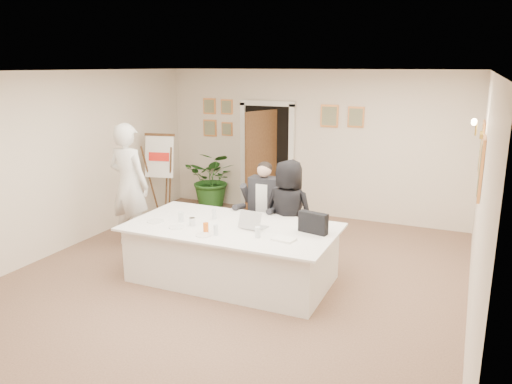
{
  "coord_description": "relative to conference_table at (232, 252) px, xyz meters",
  "views": [
    {
      "loc": [
        2.88,
        -5.65,
        2.87
      ],
      "look_at": [
        0.12,
        0.6,
        1.13
      ],
      "focal_mm": 35.0,
      "sensor_mm": 36.0,
      "label": 1
    }
  ],
  "objects": [
    {
      "name": "floor",
      "position": [
        0.0,
        -0.06,
        -0.39
      ],
      "size": [
        7.0,
        7.0,
        0.0
      ],
      "primitive_type": "plane",
      "color": "brown",
      "rests_on": "ground"
    },
    {
      "name": "ceiling",
      "position": [
        0.0,
        -0.06,
        2.41
      ],
      "size": [
        6.0,
        7.0,
        0.02
      ],
      "primitive_type": "cube",
      "color": "white",
      "rests_on": "wall_back"
    },
    {
      "name": "wall_back",
      "position": [
        0.0,
        3.44,
        1.01
      ],
      "size": [
        6.0,
        0.1,
        2.8
      ],
      "primitive_type": "cube",
      "color": "beige",
      "rests_on": "floor"
    },
    {
      "name": "wall_left",
      "position": [
        -3.0,
        -0.06,
        1.01
      ],
      "size": [
        0.1,
        7.0,
        2.8
      ],
      "primitive_type": "cube",
      "color": "beige",
      "rests_on": "floor"
    },
    {
      "name": "wall_right",
      "position": [
        3.0,
        -0.06,
        1.01
      ],
      "size": [
        0.1,
        7.0,
        2.8
      ],
      "primitive_type": "cube",
      "color": "beige",
      "rests_on": "floor"
    },
    {
      "name": "doorway",
      "position": [
        -0.88,
        3.26,
        0.65
      ],
      "size": [
        1.14,
        0.86,
        2.2
      ],
      "color": "black",
      "rests_on": "floor"
    },
    {
      "name": "pictures_back_wall",
      "position": [
        -0.8,
        3.41,
        1.46
      ],
      "size": [
        3.4,
        0.06,
        0.8
      ],
      "primitive_type": null,
      "color": "#E5944E",
      "rests_on": "wall_back"
    },
    {
      "name": "pictures_right_wall",
      "position": [
        2.97,
        1.14,
        1.36
      ],
      "size": [
        0.06,
        2.2,
        0.8
      ],
      "primitive_type": null,
      "color": "#E5944E",
      "rests_on": "wall_right"
    },
    {
      "name": "wall_sconce",
      "position": [
        2.9,
        1.14,
        1.71
      ],
      "size": [
        0.2,
        0.3,
        0.24
      ],
      "primitive_type": null,
      "color": "gold",
      "rests_on": "wall_right"
    },
    {
      "name": "conference_table",
      "position": [
        0.0,
        0.0,
        0.0
      ],
      "size": [
        2.82,
        1.5,
        0.78
      ],
      "color": "silver",
      "rests_on": "floor"
    },
    {
      "name": "seated_man",
      "position": [
        -0.0,
        1.1,
        0.34
      ],
      "size": [
        0.64,
        0.68,
        1.47
      ],
      "primitive_type": null,
      "rotation": [
        0.0,
        0.0,
        -0.01
      ],
      "color": "black",
      "rests_on": "floor"
    },
    {
      "name": "flip_chart",
      "position": [
        -2.53,
        2.09,
        0.35
      ],
      "size": [
        0.58,
        0.41,
        1.6
      ],
      "color": "#3C2213",
      "rests_on": "floor"
    },
    {
      "name": "standing_man",
      "position": [
        -2.12,
        0.58,
        0.61
      ],
      "size": [
        0.76,
        0.53,
        2.01
      ],
      "primitive_type": "imported",
      "rotation": [
        0.0,
        0.0,
        3.07
      ],
      "color": "white",
      "rests_on": "floor"
    },
    {
      "name": "standing_woman",
      "position": [
        0.5,
        0.84,
        0.39
      ],
      "size": [
        0.8,
        0.55,
        1.57
      ],
      "primitive_type": "imported",
      "rotation": [
        0.0,
        0.0,
        3.07
      ],
      "color": "black",
      "rests_on": "floor"
    },
    {
      "name": "potted_palm",
      "position": [
        -2.0,
        3.14,
        0.19
      ],
      "size": [
        1.17,
        1.04,
        1.17
      ],
      "primitive_type": "imported",
      "rotation": [
        0.0,
        0.0,
        0.13
      ],
      "color": "#23551C",
      "rests_on": "floor"
    },
    {
      "name": "laptop",
      "position": [
        0.3,
        0.06,
        0.52
      ],
      "size": [
        0.39,
        0.41,
        0.28
      ],
      "primitive_type": null,
      "rotation": [
        0.0,
        0.0,
        -0.18
      ],
      "color": "#B7BABC",
      "rests_on": "conference_table"
    },
    {
      "name": "laptop_bag",
      "position": [
        1.09,
        0.16,
        0.52
      ],
      "size": [
        0.4,
        0.19,
        0.27
      ],
      "primitive_type": "cube",
      "rotation": [
        0.0,
        0.0,
        -0.21
      ],
      "color": "black",
      "rests_on": "conference_table"
    },
    {
      "name": "paper_stack",
      "position": [
        0.85,
        -0.25,
        0.4
      ],
      "size": [
        0.3,
        0.23,
        0.03
      ],
      "primitive_type": "cube",
      "rotation": [
        0.0,
        0.0,
        -0.17
      ],
      "color": "white",
      "rests_on": "conference_table"
    },
    {
      "name": "plate_left",
      "position": [
        -1.04,
        -0.27,
        0.39
      ],
      "size": [
        0.28,
        0.28,
        0.01
      ],
      "primitive_type": "cylinder",
      "rotation": [
        0.0,
        0.0,
        0.22
      ],
      "color": "white",
      "rests_on": "conference_table"
    },
    {
      "name": "plate_mid",
      "position": [
        -0.63,
        -0.36,
        0.39
      ],
      "size": [
        0.26,
        0.26,
        0.01
      ],
      "primitive_type": "cylinder",
      "rotation": [
        0.0,
        0.0,
        -0.25
      ],
      "color": "white",
      "rests_on": "conference_table"
    },
    {
      "name": "plate_near",
      "position": [
        -0.15,
        -0.5,
        0.39
      ],
      "size": [
        0.24,
        0.24,
        0.01
      ],
      "primitive_type": "cylinder",
      "rotation": [
        0.0,
        0.0,
        -0.22
      ],
      "color": "white",
      "rests_on": "conference_table"
    },
    {
      "name": "glass_a",
      "position": [
        -0.72,
        -0.11,
        0.45
      ],
      "size": [
        0.09,
        0.09,
        0.14
      ],
      "primitive_type": "cylinder",
      "rotation": [
        0.0,
        0.0,
        -0.34
      ],
      "color": "silver",
      "rests_on": "conference_table"
    },
    {
      "name": "glass_b",
      "position": [
        -0.01,
        -0.42,
        0.45
      ],
      "size": [
        0.06,
        0.06,
        0.14
      ],
      "primitive_type": "cylinder",
      "rotation": [
        0.0,
        0.0,
        -0.03
      ],
      "color": "silver",
      "rests_on": "conference_table"
    },
    {
      "name": "glass_c",
      "position": [
        0.51,
        -0.29,
        0.45
      ],
      "size": [
        0.08,
        0.08,
        0.14
      ],
      "primitive_type": "cylinder",
      "rotation": [
        0.0,
        0.0,
        0.18
      ],
      "color": "silver",
      "rests_on": "conference_table"
    },
    {
      "name": "glass_d",
      "position": [
        -0.36,
        0.18,
        0.45
      ],
      "size": [
        0.06,
        0.06,
        0.14
      ],
      "primitive_type": "cylinder",
      "rotation": [
        0.0,
        0.0,
        -0.01
      ],
      "color": "silver",
      "rests_on": "conference_table"
    },
    {
      "name": "oj_glass",
      "position": [
        -0.18,
        -0.38,
        0.45
      ],
      "size": [
        0.08,
        0.08,
        0.13
      ],
      "primitive_type": "cylinder",
      "rotation": [
        0.0,
        0.0,
        -0.24
      ],
      "color": "#DE5E12",
      "rests_on": "conference_table"
    },
    {
      "name": "steel_jug",
      "position": [
        -0.49,
        -0.2,
        0.44
      ],
      "size": [
        0.09,
        0.09,
        0.11
      ],
      "primitive_type": "cylinder",
      "rotation": [
        0.0,
        0.0,
        -0.13
      ],
      "color": "silver",
      "rests_on": "conference_table"
    }
  ]
}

